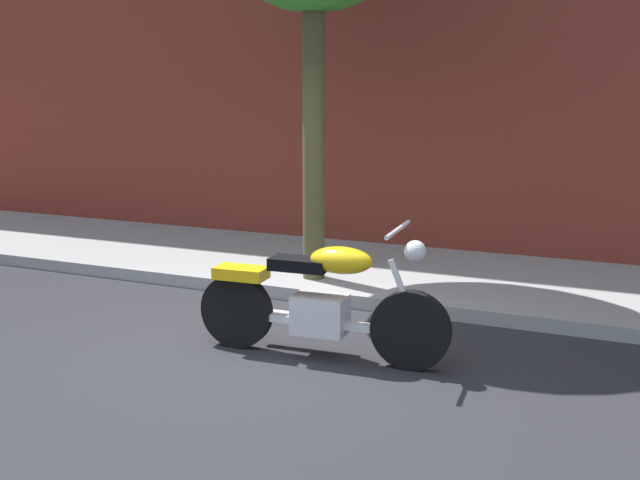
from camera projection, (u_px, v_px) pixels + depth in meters
ground_plane at (251, 356)px, 6.12m from camera, size 60.00×60.00×0.00m
sidewalk at (368, 271)px, 8.68m from camera, size 21.56×2.55×0.14m
motorcycle at (320, 302)px, 6.01m from camera, size 2.17×0.70×1.14m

